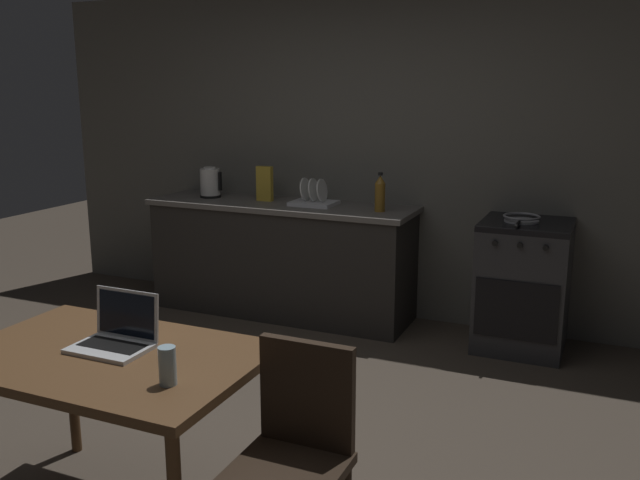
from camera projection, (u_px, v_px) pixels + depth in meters
ground_plane at (221, 440)px, 3.62m from camera, size 12.00×12.00×0.00m
back_wall at (410, 157)px, 5.30m from camera, size 6.40×0.10×2.55m
kitchen_counter at (282, 258)px, 5.54m from camera, size 2.16×0.64×0.91m
stove_oven at (523, 286)px, 4.80m from camera, size 0.60×0.62×0.91m
dining_table at (109, 370)px, 2.83m from camera, size 1.25×0.82×0.76m
chair at (295, 447)px, 2.54m from camera, size 0.40×0.40×0.90m
laptop at (116, 337)px, 2.87m from camera, size 0.32×0.24×0.23m
electric_kettle at (210, 183)px, 5.67m from camera, size 0.19×0.17×0.25m
bottle at (380, 193)px, 5.03m from camera, size 0.08×0.08×0.29m
frying_pan at (522, 218)px, 4.68m from camera, size 0.25×0.42×0.05m
drinking_glass at (167, 366)px, 2.51m from camera, size 0.07×0.07×0.15m
cereal_box at (265, 184)px, 5.48m from camera, size 0.13×0.05×0.28m
dish_rack at (314, 199)px, 5.32m from camera, size 0.34×0.26×0.21m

